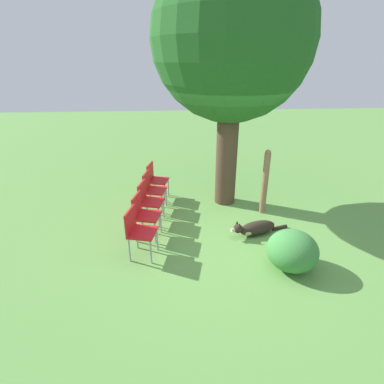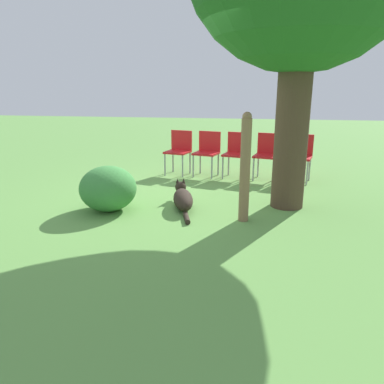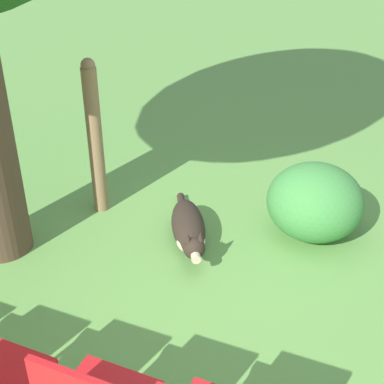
{
  "view_description": "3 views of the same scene",
  "coord_description": "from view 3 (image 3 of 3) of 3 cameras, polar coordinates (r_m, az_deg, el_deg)",
  "views": [
    {
      "loc": [
        -1.04,
        -4.92,
        3.05
      ],
      "look_at": [
        -0.6,
        0.6,
        0.58
      ],
      "focal_mm": 28.0,
      "sensor_mm": 36.0,
      "label": 1
    },
    {
      "loc": [
        5.6,
        0.84,
        1.7
      ],
      "look_at": [
        0.68,
        -0.0,
        0.28
      ],
      "focal_mm": 35.0,
      "sensor_mm": 36.0,
      "label": 2
    },
    {
      "loc": [
        -3.07,
        -0.79,
        2.57
      ],
      "look_at": [
        0.54,
        -0.19,
        0.48
      ],
      "focal_mm": 50.0,
      "sensor_mm": 36.0,
      "label": 3
    }
  ],
  "objects": [
    {
      "name": "low_shrub",
      "position": [
        4.52,
        12.96,
        -1.02
      ],
      "size": [
        0.79,
        0.79,
        0.63
      ],
      "color": "#3D843D",
      "rests_on": "ground_plane"
    },
    {
      "name": "ground_plane",
      "position": [
        4.09,
        -3.93,
        -9.38
      ],
      "size": [
        30.0,
        30.0,
        0.0
      ],
      "primitive_type": "plane",
      "color": "#609947"
    },
    {
      "name": "fence_post",
      "position": [
        4.67,
        -10.31,
        5.69
      ],
      "size": [
        0.13,
        0.13,
        1.4
      ],
      "color": "#846647",
      "rests_on": "ground_plane"
    },
    {
      "name": "dog",
      "position": [
        4.39,
        -0.34,
        -3.97
      ],
      "size": [
        1.2,
        0.47,
        0.35
      ],
      "rotation": [
        0.0,
        0.0,
        3.42
      ],
      "color": "#2D231C",
      "rests_on": "ground_plane"
    }
  ]
}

